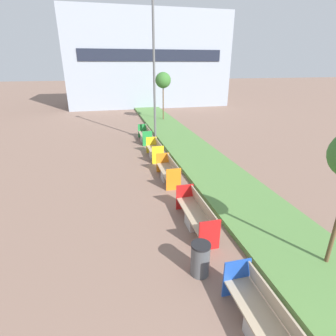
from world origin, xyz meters
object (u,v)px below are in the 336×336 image
at_px(litter_bin, 200,259).
at_px(bench_orange_frame, 169,172).
at_px(street_lamp_post, 154,66).
at_px(bench_yellow_frame, 155,151).
at_px(bench_green_frame, 145,136).
at_px(bench_red_frame, 197,216).
at_px(bench_blue_frame, 267,327).
at_px(sapling_tree_far, 163,80).

bearing_deg(litter_bin, bench_orange_frame, 84.06).
distance_m(litter_bin, street_lamp_post, 12.65).
distance_m(bench_yellow_frame, bench_green_frame, 3.43).
distance_m(bench_red_frame, bench_orange_frame, 3.71).
bearing_deg(bench_blue_frame, bench_red_frame, 89.99).
bearing_deg(sapling_tree_far, bench_yellow_frame, -105.26).
bearing_deg(bench_red_frame, bench_green_frame, 90.01).
distance_m(bench_orange_frame, bench_yellow_frame, 3.09).
xyz_separation_m(bench_red_frame, street_lamp_post, (0.61, 9.90, 4.34)).
bearing_deg(street_lamp_post, bench_blue_frame, -92.54).
bearing_deg(bench_green_frame, bench_yellow_frame, -90.06).
bearing_deg(bench_orange_frame, bench_green_frame, 89.99).
xyz_separation_m(bench_red_frame, bench_orange_frame, (-0.00, 3.71, -0.01)).
distance_m(bench_red_frame, sapling_tree_far, 16.91).
distance_m(street_lamp_post, sapling_tree_far, 6.91).
distance_m(bench_blue_frame, litter_bin, 2.00).
bearing_deg(bench_red_frame, sapling_tree_far, 80.94).
bearing_deg(street_lamp_post, bench_orange_frame, -95.65).
height_order(bench_blue_frame, bench_green_frame, same).
height_order(bench_green_frame, sapling_tree_far, sapling_tree_far).
bearing_deg(bench_orange_frame, street_lamp_post, 84.35).
height_order(bench_yellow_frame, litter_bin, bench_yellow_frame).
xyz_separation_m(bench_red_frame, sapling_tree_far, (2.62, 16.41, 3.14)).
bearing_deg(bench_blue_frame, sapling_tree_far, 82.64).
height_order(bench_orange_frame, bench_yellow_frame, same).
height_order(bench_blue_frame, litter_bin, bench_blue_frame).
xyz_separation_m(bench_blue_frame, bench_orange_frame, (-0.00, 7.55, -0.01)).
height_order(bench_red_frame, bench_green_frame, same).
xyz_separation_m(litter_bin, sapling_tree_far, (3.21, 18.35, 3.07)).
bearing_deg(bench_green_frame, street_lamp_post, -27.83).
bearing_deg(bench_blue_frame, litter_bin, 107.19).
relative_size(bench_blue_frame, bench_orange_frame, 1.11).
distance_m(bench_blue_frame, bench_green_frame, 14.07).
bearing_deg(sapling_tree_far, bench_orange_frame, -101.65).
bearing_deg(bench_red_frame, bench_orange_frame, 90.05).
height_order(bench_yellow_frame, street_lamp_post, street_lamp_post).
bearing_deg(bench_red_frame, street_lamp_post, 86.48).
height_order(bench_orange_frame, bench_green_frame, same).
height_order(litter_bin, street_lamp_post, street_lamp_post).
bearing_deg(bench_yellow_frame, bench_red_frame, -89.95).
height_order(bench_red_frame, bench_orange_frame, same).
bearing_deg(street_lamp_post, litter_bin, -95.79).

